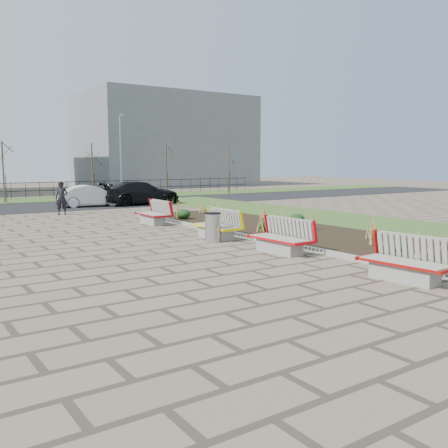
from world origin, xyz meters
TOP-DOWN VIEW (x-y plane):
  - ground at (0.00, 0.00)m, footprint 120.00×120.00m
  - planting_bed at (6.25, 5.00)m, footprint 4.50×18.00m
  - planting_curb at (3.92, 5.00)m, footprint 0.16×18.00m
  - grass_verge_near at (11.00, 5.00)m, footprint 5.00×38.00m
  - grass_verge_far at (0.00, 28.00)m, footprint 80.00×5.00m
  - road at (0.00, 22.00)m, footprint 80.00×7.00m
  - bench_a at (3.00, -1.98)m, footprint 1.08×2.17m
  - bench_b at (3.00, 2.30)m, footprint 0.98×2.13m
  - bench_c at (3.00, 5.73)m, footprint 0.91×2.11m
  - bench_d at (3.00, 10.72)m, footprint 0.97×2.13m
  - litter_bin at (2.51, 5.15)m, footprint 0.53×0.53m
  - pedestrian at (0.90, 16.80)m, footprint 0.73×0.62m
  - car_silver at (3.75, 20.47)m, footprint 4.03×1.81m
  - car_black at (6.81, 20.05)m, footprint 5.05×2.14m
  - tree_c at (0.00, 26.50)m, footprint 1.40×1.40m
  - tree_d at (6.00, 26.50)m, footprint 1.40×1.40m
  - tree_e at (12.00, 26.50)m, footprint 1.40×1.40m
  - tree_f at (18.00, 26.50)m, footprint 1.40×1.40m
  - lamp_east at (8.00, 26.00)m, footprint 0.24×0.60m
  - building_grey at (20.00, 42.00)m, footprint 18.00×12.00m

SIDE VIEW (x-z plane):
  - ground at x=0.00m, z-range 0.00..0.00m
  - road at x=0.00m, z-range 0.00..0.02m
  - grass_verge_near at x=11.00m, z-range 0.00..0.04m
  - grass_verge_far at x=0.00m, z-range 0.00..0.04m
  - planting_bed at x=6.25m, z-range 0.00..0.10m
  - planting_curb at x=3.92m, z-range 0.00..0.15m
  - litter_bin at x=2.51m, z-range 0.00..0.97m
  - bench_a at x=3.00m, z-range 0.00..1.00m
  - bench_b at x=3.00m, z-range 0.00..1.00m
  - bench_c at x=3.00m, z-range 0.00..1.00m
  - bench_d at x=3.00m, z-range 0.00..1.00m
  - car_silver at x=3.75m, z-range 0.02..1.30m
  - car_black at x=6.81m, z-range 0.02..1.47m
  - pedestrian at x=0.90m, z-range 0.00..1.71m
  - tree_c at x=0.00m, z-range 0.04..4.04m
  - tree_d at x=6.00m, z-range 0.04..4.04m
  - tree_e at x=12.00m, z-range 0.04..4.04m
  - tree_f at x=18.00m, z-range 0.04..4.04m
  - lamp_east at x=8.00m, z-range 0.04..6.04m
  - building_grey at x=20.00m, z-range 0.00..10.00m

